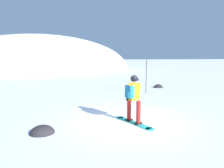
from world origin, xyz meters
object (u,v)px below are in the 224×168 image
Objects in this scene: piste_marker_near at (146,74)px; rock_dark at (158,88)px; snowboarder_main at (133,98)px; rock_mid at (42,133)px.

piste_marker_near is 3.01× the size of rock_dark.
snowboarder_main is at bearing -117.20° from piste_marker_near.
snowboarder_main is 6.09m from piste_marker_near.
piste_marker_near is (2.78, 5.41, 0.31)m from snowboarder_main.
rock_mid is (-3.02, -0.25, -0.92)m from snowboarder_main.
rock_mid reaches higher than rock_dark.
rock_dark is 0.97× the size of rock_mid.
rock_dark is at bearing 57.78° from snowboarder_main.
rock_dark is (4.59, 7.29, -0.92)m from snowboarder_main.
snowboarder_main reaches higher than rock_mid.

